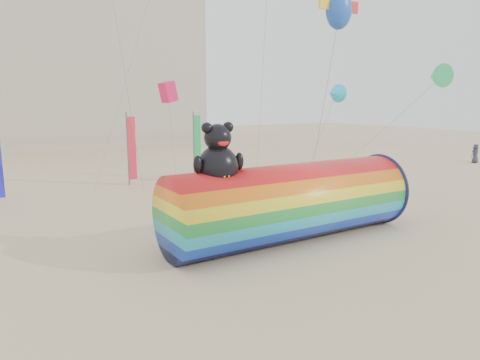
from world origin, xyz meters
TOP-DOWN VIEW (x-y plane):
  - ground at (0.00, 0.00)m, footprint 160.00×160.00m
  - windsock_assembly at (1.74, -0.68)m, footprint 11.37×3.46m
  - kite_handler at (6.94, 1.82)m, footprint 0.78×0.72m
  - fabric_bundle at (7.05, 0.59)m, footprint 2.62×1.35m
  - festival_banners at (-1.29, 14.59)m, footprint 14.44×2.12m

SIDE VIEW (x-z plane):
  - ground at x=0.00m, z-range 0.00..0.00m
  - fabric_bundle at x=7.05m, z-range -0.03..0.37m
  - kite_handler at x=6.94m, z-range 0.00..1.79m
  - windsock_assembly at x=1.74m, z-range -0.88..4.36m
  - festival_banners at x=-1.29m, z-range 0.04..5.24m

